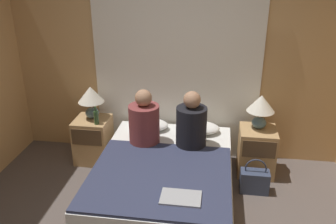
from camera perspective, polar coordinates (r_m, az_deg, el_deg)
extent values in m
cube|color=tan|center=(4.42, 1.47, 8.21)|extent=(4.25, 0.06, 2.50)
cube|color=white|center=(4.40, 1.35, 6.26)|extent=(2.05, 0.02, 2.22)
cube|color=#99754C|center=(3.93, -0.61, -11.85)|extent=(1.44, 1.91, 0.28)
cube|color=white|center=(3.80, -0.62, -9.09)|extent=(1.40, 1.87, 0.16)
cube|color=tan|center=(4.64, -11.88, -4.37)|extent=(0.42, 0.42, 0.57)
cube|color=#4C3823|center=(4.40, -12.95, -4.00)|extent=(0.37, 0.02, 0.21)
cube|color=tan|center=(4.41, 13.98, -6.10)|extent=(0.42, 0.42, 0.57)
cube|color=#4C3823|center=(4.16, 14.42, -5.83)|extent=(0.37, 0.02, 0.21)
ellipsoid|color=slate|center=(4.53, -12.04, -0.11)|extent=(0.17, 0.17, 0.14)
cylinder|color=#B2A893|center=(4.49, -12.16, 1.15)|extent=(0.02, 0.02, 0.08)
cone|color=silver|center=(4.44, -12.31, 2.80)|extent=(0.32, 0.32, 0.20)
ellipsoid|color=slate|center=(4.30, 14.39, -1.67)|extent=(0.17, 0.17, 0.14)
cylinder|color=#B2A893|center=(4.25, 14.53, -0.35)|extent=(0.02, 0.02, 0.08)
cone|color=silver|center=(4.20, 14.72, 1.37)|extent=(0.32, 0.32, 0.20)
ellipsoid|color=white|center=(4.43, -3.19, -2.02)|extent=(0.50, 0.33, 0.12)
ellipsoid|color=white|center=(4.36, 4.99, -2.53)|extent=(0.50, 0.33, 0.12)
cube|color=#2D334C|center=(3.51, -1.36, -10.25)|extent=(1.38, 1.27, 0.03)
cylinder|color=brown|center=(4.03, -3.84, -2.06)|extent=(0.35, 0.35, 0.46)
sphere|color=#A87A5B|center=(3.90, -3.97, 2.28)|extent=(0.19, 0.19, 0.19)
cylinder|color=black|center=(3.96, 3.75, -2.49)|extent=(0.34, 0.34, 0.47)
sphere|color=#A87A5B|center=(3.82, 3.88, 1.97)|extent=(0.19, 0.19, 0.19)
cylinder|color=#2D4C28|center=(4.34, -11.44, -0.91)|extent=(0.06, 0.06, 0.17)
cylinder|color=#2D4C28|center=(4.30, -11.56, 0.46)|extent=(0.02, 0.02, 0.06)
cube|color=#9EA0A5|center=(3.20, 2.06, -13.56)|extent=(0.36, 0.23, 0.02)
cube|color=#333D56|center=(4.14, 13.68, -10.77)|extent=(0.32, 0.17, 0.26)
torus|color=#2B3449|center=(4.05, 13.90, -8.80)|extent=(0.24, 0.02, 0.24)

